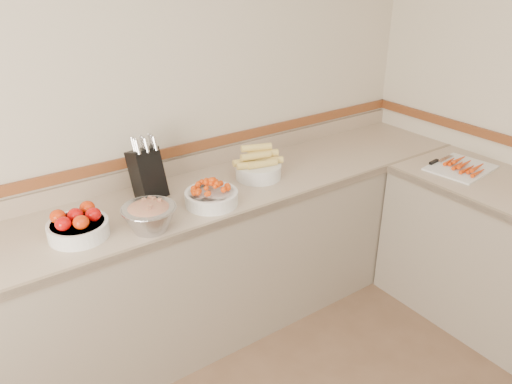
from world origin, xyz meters
TOP-DOWN VIEW (x-y plane):
  - back_wall at (0.00, 2.00)m, footprint 4.00×0.00m
  - counter_back at (0.00, 1.68)m, footprint 4.00×0.65m
  - knife_block at (-0.04, 1.80)m, footprint 0.18×0.20m
  - tomato_bowl at (-0.48, 1.61)m, footprint 0.28×0.28m
  - cherry_tomato_bowl at (0.20, 1.53)m, footprint 0.28×0.28m
  - corn_bowl at (0.60, 1.68)m, footprint 0.30×0.27m
  - rhubarb_bowl at (-0.18, 1.47)m, footprint 0.26×0.26m
  - cutting_board at (1.69, 1.06)m, footprint 0.43×0.35m

SIDE VIEW (x-z plane):
  - counter_back at x=0.00m, z-range -0.09..0.99m
  - cutting_board at x=1.69m, z-range 0.89..0.94m
  - cherry_tomato_bowl at x=0.20m, z-range 0.88..1.03m
  - tomato_bowl at x=-0.48m, z-range 0.89..1.03m
  - corn_bowl at x=0.60m, z-range 0.87..1.06m
  - rhubarb_bowl at x=-0.18m, z-range 0.90..1.05m
  - knife_block at x=-0.04m, z-range 0.87..1.22m
  - back_wall at x=0.00m, z-range -0.70..3.30m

